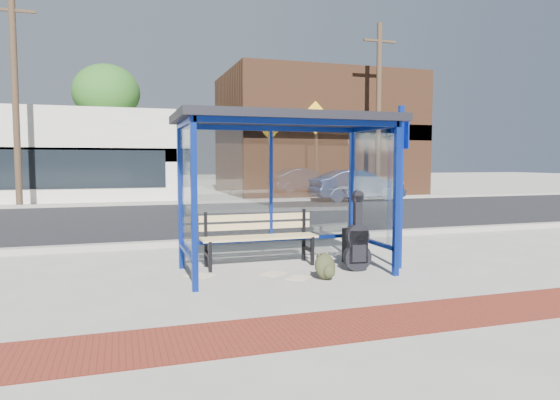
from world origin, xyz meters
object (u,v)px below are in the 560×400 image
object	(u,v)px
guitar_bag	(357,243)
backpack	(326,267)
suitcase	(355,245)
parked_car	(357,185)
fire_hydrant	(402,188)
bench	(258,235)

from	to	relation	value
guitar_bag	backpack	bearing A→B (deg)	-147.17
suitcase	backpack	world-z (taller)	suitcase
suitcase	parked_car	distance (m)	13.63
guitar_bag	parked_car	world-z (taller)	parked_car
guitar_bag	fire_hydrant	bearing A→B (deg)	60.44
fire_hydrant	parked_car	bearing A→B (deg)	-155.47
parked_car	fire_hydrant	xyz separation A→B (m)	(3.11, 1.42, -0.25)
fire_hydrant	guitar_bag	bearing A→B (deg)	-123.80
parked_car	fire_hydrant	size ratio (longest dim) A/B	5.25
parked_car	suitcase	bearing A→B (deg)	152.77
parked_car	guitar_bag	bearing A→B (deg)	152.93
bench	suitcase	xyz separation A→B (m)	(1.61, -0.29, -0.21)
backpack	parked_car	world-z (taller)	parked_car
guitar_bag	fire_hydrant	xyz separation A→B (m)	(9.49, 14.17, -0.01)
bench	guitar_bag	xyz separation A→B (m)	(1.36, -0.88, -0.08)
suitcase	parked_car	bearing A→B (deg)	53.25
guitar_bag	backpack	world-z (taller)	guitar_bag
guitar_bag	suitcase	distance (m)	0.65
backpack	guitar_bag	bearing A→B (deg)	19.10
suitcase	bench	bearing A→B (deg)	159.67
suitcase	backpack	size ratio (longest dim) A/B	1.67
bench	suitcase	distance (m)	1.65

